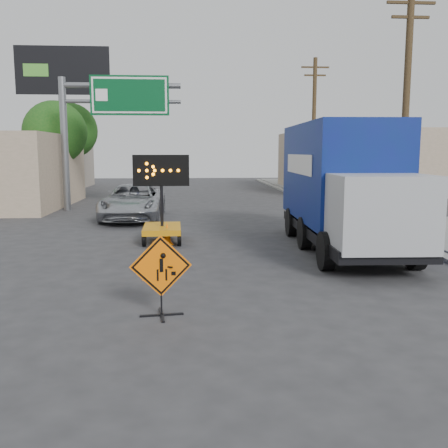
{
  "coord_description": "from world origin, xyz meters",
  "views": [
    {
      "loc": [
        -0.05,
        -8.51,
        3.06
      ],
      "look_at": [
        0.69,
        2.4,
        1.47
      ],
      "focal_mm": 40.0,
      "sensor_mm": 36.0,
      "label": 1
    }
  ],
  "objects": [
    {
      "name": "sidewalk_right",
      "position": [
        9.5,
        15.0,
        0.07
      ],
      "size": [
        4.0,
        60.0,
        0.15
      ],
      "primitive_type": "cube",
      "color": "gray",
      "rests_on": "ground"
    },
    {
      "name": "billboard",
      "position": [
        -8.35,
        25.87,
        7.35
      ],
      "size": [
        6.1,
        0.54,
        9.85
      ],
      "color": "slate",
      "rests_on": "ground"
    },
    {
      "name": "pickup_truck",
      "position": [
        -2.67,
        14.43,
        0.79
      ],
      "size": [
        2.69,
        5.69,
        1.57
      ],
      "primitive_type": "imported",
      "rotation": [
        0.0,
        0.0,
        -0.01
      ],
      "color": "#B4B7BC",
      "rests_on": "ground"
    },
    {
      "name": "cone_c",
      "position": [
        -0.84,
        7.91,
        0.37
      ],
      "size": [
        0.42,
        0.42,
        0.75
      ],
      "rotation": [
        0.0,
        0.0,
        0.12
      ],
      "color": "#FF6C05",
      "rests_on": "ground"
    },
    {
      "name": "ground",
      "position": [
        0.0,
        0.0,
        0.0
      ],
      "size": [
        100.0,
        100.0,
        0.0
      ],
      "primitive_type": "plane",
      "color": "#2D2D30",
      "rests_on": "ground"
    },
    {
      "name": "building_right_far",
      "position": [
        13.0,
        30.0,
        2.3
      ],
      "size": [
        10.0,
        14.0,
        4.6
      ],
      "primitive_type": "cube",
      "color": "tan",
      "rests_on": "ground"
    },
    {
      "name": "box_truck",
      "position": [
        4.69,
        6.73,
        1.78
      ],
      "size": [
        2.86,
        8.36,
        3.94
      ],
      "rotation": [
        0.0,
        0.0,
        -0.03
      ],
      "color": "black",
      "rests_on": "ground"
    },
    {
      "name": "construction_sign",
      "position": [
        -0.61,
        0.57,
        0.82
      ],
      "size": [
        1.16,
        0.82,
        1.54
      ],
      "rotation": [
        0.0,
        0.0,
        0.12
      ],
      "color": "black",
      "rests_on": "ground"
    },
    {
      "name": "arrow_board",
      "position": [
        -1.02,
        8.31,
        0.66
      ],
      "size": [
        1.87,
        2.11,
        2.95
      ],
      "rotation": [
        0.0,
        0.0,
        0.03
      ],
      "color": "orange",
      "rests_on": "ground"
    },
    {
      "name": "storefront_left_far",
      "position": [
        -15.0,
        34.0,
        2.2
      ],
      "size": [
        12.0,
        10.0,
        4.4
      ],
      "primitive_type": "cube",
      "color": "#A09585",
      "rests_on": "ground"
    },
    {
      "name": "highway_gantry",
      "position": [
        -4.43,
        17.96,
        5.07
      ],
      "size": [
        6.18,
        0.38,
        6.9
      ],
      "color": "slate",
      "rests_on": "ground"
    },
    {
      "name": "cone_a",
      "position": [
        -1.0,
        3.32,
        0.36
      ],
      "size": [
        0.45,
        0.45,
        0.72
      ],
      "rotation": [
        0.0,
        0.0,
        -0.25
      ],
      "color": "#FF6C05",
      "rests_on": "ground"
    },
    {
      "name": "tree_left_near",
      "position": [
        -8.0,
        22.0,
        4.16
      ],
      "size": [
        3.71,
        3.71,
        6.03
      ],
      "color": "#47351E",
      "rests_on": "ground"
    },
    {
      "name": "utility_pole_far",
      "position": [
        8.0,
        24.0,
        4.68
      ],
      "size": [
        1.8,
        0.26,
        9.0
      ],
      "color": "#47351E",
      "rests_on": "ground"
    },
    {
      "name": "cone_b",
      "position": [
        -1.06,
        4.65,
        0.35
      ],
      "size": [
        0.45,
        0.45,
        0.7
      ],
      "rotation": [
        0.0,
        0.0,
        0.34
      ],
      "color": "#FF6C05",
      "rests_on": "ground"
    },
    {
      "name": "tree_left_far",
      "position": [
        -9.0,
        30.0,
        4.6
      ],
      "size": [
        4.1,
        4.1,
        6.66
      ],
      "color": "#47351E",
      "rests_on": "ground"
    },
    {
      "name": "curb_right",
      "position": [
        7.2,
        15.0,
        0.06
      ],
      "size": [
        0.4,
        60.0,
        0.12
      ],
      "primitive_type": "cube",
      "color": "gray",
      "rests_on": "ground"
    },
    {
      "name": "utility_pole_near",
      "position": [
        8.0,
        10.0,
        4.68
      ],
      "size": [
        1.8,
        0.26,
        9.0
      ],
      "color": "#47351E",
      "rests_on": "ground"
    }
  ]
}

